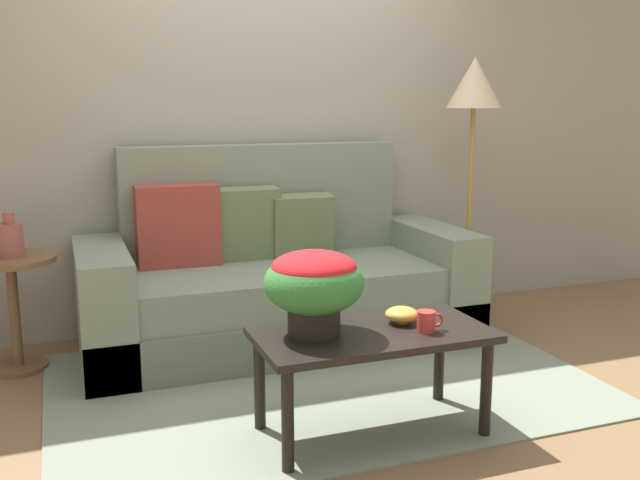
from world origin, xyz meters
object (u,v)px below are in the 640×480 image
couch (275,284)px  coffee_mug (427,321)px  coffee_table (372,345)px  snack_bowl (402,315)px  side_table (13,293)px  floor_lamp (474,102)px  table_vase (10,239)px  potted_plant (314,282)px

couch → coffee_mug: size_ratio=18.71×
coffee_table → snack_bowl: 0.20m
coffee_table → side_table: 1.98m
floor_lamp → table_vase: size_ratio=7.13×
table_vase → couch: bearing=-1.1°
floor_lamp → snack_bowl: 1.94m
coffee_table → coffee_mug: coffee_mug is taller
floor_lamp → potted_plant: bearing=-140.2°
side_table → coffee_mug: size_ratio=5.12×
floor_lamp → potted_plant: (-1.54, -1.28, -0.72)m
snack_bowl → coffee_table: bearing=-161.8°
floor_lamp → snack_bowl: (-1.13, -1.29, -0.90)m
couch → floor_lamp: 1.70m
snack_bowl → table_vase: 2.07m
coffee_mug → table_vase: 2.19m
potted_plant → coffee_mug: potted_plant is taller
snack_bowl → potted_plant: bearing=179.5°
couch → potted_plant: size_ratio=5.42×
side_table → coffee_mug: 2.20m
potted_plant → coffee_mug: (0.45, -0.14, -0.17)m
floor_lamp → coffee_mug: size_ratio=13.98×
coffee_table → side_table: side_table is taller
floor_lamp → potted_plant: floor_lamp is taller
snack_bowl → couch: bearing=98.9°
floor_lamp → potted_plant: size_ratio=4.05×
snack_bowl → floor_lamp: bearing=48.6°
side_table → snack_bowl: (1.62, -1.29, 0.08)m
couch → coffee_table: size_ratio=2.27×
floor_lamp → table_vase: bearing=-179.9°
couch → floor_lamp: size_ratio=1.34×
coffee_table → coffee_mug: bearing=-21.9°
coffee_table → table_vase: size_ratio=4.21×
coffee_mug → coffee_table: bearing=158.1°
couch → table_vase: (-1.42, 0.03, 0.36)m
couch → potted_plant: (-0.21, -1.25, 0.33)m
coffee_mug → table_vase: (-1.66, 1.42, 0.21)m
side_table → snack_bowl: side_table is taller
side_table → snack_bowl: 2.07m
potted_plant → coffee_mug: size_ratio=3.46×
couch → coffee_mug: bearing=-80.1°
coffee_table → potted_plant: potted_plant is taller
couch → table_vase: size_ratio=9.54×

